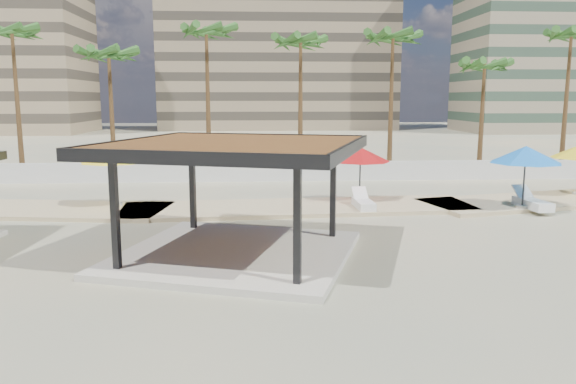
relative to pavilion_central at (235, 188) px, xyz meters
name	(u,v)px	position (x,y,z in m)	size (l,w,h in m)	color
ground	(256,251)	(0.63, 0.68, -2.24)	(200.00, 200.00, 0.00)	tan
promenade	(298,205)	(2.63, 8.35, -2.18)	(44.45, 7.97, 0.24)	#C6B284
boundary_wall	(255,172)	(0.63, 16.68, -1.64)	(56.00, 0.30, 1.20)	silver
building_mid	(277,42)	(4.63, 78.68, 12.03)	(38.00, 16.00, 30.40)	#847259
building_east	(575,16)	(48.63, 66.68, 15.03)	(32.00, 15.00, 36.40)	gray
pavilion_central	(235,188)	(0.00, 0.00, 0.00)	(9.30, 9.30, 3.75)	beige
umbrella_b	(114,154)	(-5.78, 8.33, 0.30)	(3.31, 3.31, 2.74)	beige
umbrella_c	(360,155)	(5.71, 9.08, 0.14)	(3.16, 3.16, 2.56)	beige
umbrella_d	(526,155)	(12.61, 6.48, 0.35)	(3.44, 3.44, 2.80)	beige
lounger_b	(363,203)	(5.50, 7.06, -1.86)	(0.77, 2.15, 0.80)	white
lounger_c	(532,203)	(13.08, 6.53, -1.84)	(0.95, 2.42, 0.89)	white
palm_b	(12,38)	(-14.37, 19.38, 6.54)	(3.00, 3.00, 9.98)	brown
palm_c	(109,59)	(-8.37, 18.78, 5.22)	(3.00, 3.00, 8.58)	brown
palm_d	(206,37)	(-2.37, 19.58, 6.65)	(3.00, 3.00, 10.10)	brown
palm_e	(301,47)	(3.63, 19.08, 6.02)	(3.00, 3.00, 9.42)	brown
palm_f	(393,43)	(9.63, 19.28, 6.33)	(3.00, 3.00, 9.76)	brown
palm_g	(484,70)	(15.63, 18.88, 4.66)	(3.00, 3.00, 7.98)	brown
palm_h	(571,41)	(21.63, 19.48, 6.59)	(3.00, 3.00, 10.04)	brown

